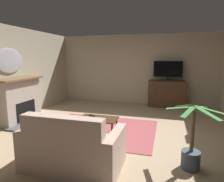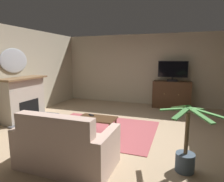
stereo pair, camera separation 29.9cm
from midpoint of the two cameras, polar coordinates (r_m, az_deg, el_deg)
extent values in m
cube|color=tan|center=(4.71, 1.86, -12.59)|extent=(6.61, 7.25, 0.04)
cube|color=#B2A88E|center=(7.66, 9.60, 6.20)|extent=(6.61, 0.10, 2.64)
cube|color=#B2A88E|center=(6.04, -26.98, 4.41)|extent=(0.10, 7.25, 2.64)
cube|color=#9E474C|center=(4.98, -1.86, -11.00)|extent=(2.71, 2.05, 0.01)
cube|color=#4C4C51|center=(5.94, -19.91, -7.99)|extent=(0.50, 1.50, 0.04)
cube|color=#ADA393|center=(6.07, -23.19, -2.31)|extent=(0.41, 1.30, 1.17)
cube|color=black|center=(6.02, -21.85, -4.93)|extent=(0.10, 0.73, 0.52)
cube|color=brown|center=(5.95, -23.29, 3.44)|extent=(0.53, 1.46, 0.05)
ellipsoid|color=#B2B7BF|center=(6.10, -25.41, 8.01)|extent=(0.06, 0.96, 0.69)
cube|color=black|center=(7.39, 17.94, -4.39)|extent=(1.24, 0.44, 0.06)
cube|color=#422B19|center=(7.30, 18.12, -0.97)|extent=(1.30, 0.50, 0.96)
sphere|color=tan|center=(7.03, 16.19, -0.86)|extent=(0.03, 0.03, 0.03)
sphere|color=tan|center=(7.03, 19.99, -1.07)|extent=(0.03, 0.03, 0.03)
cube|color=black|center=(7.18, 18.33, 2.95)|extent=(0.36, 0.20, 0.06)
cylinder|color=black|center=(7.17, 18.35, 3.51)|extent=(0.04, 0.04, 0.08)
cube|color=black|center=(7.14, 18.49, 6.06)|extent=(0.99, 0.05, 0.56)
cube|color=black|center=(7.12, 18.49, 6.04)|extent=(0.95, 0.01, 0.52)
cube|color=#422B19|center=(4.51, -2.52, -7.99)|extent=(0.87, 0.52, 0.03)
cylinder|color=#422B19|center=(4.64, 2.94, -10.15)|extent=(0.04, 0.04, 0.38)
cylinder|color=#422B19|center=(4.89, -5.87, -9.12)|extent=(0.04, 0.04, 0.38)
cylinder|color=#422B19|center=(4.27, 1.40, -11.92)|extent=(0.04, 0.04, 0.38)
cylinder|color=#422B19|center=(4.55, -8.06, -10.65)|extent=(0.04, 0.04, 0.38)
cube|color=black|center=(4.68, -4.23, -7.01)|extent=(0.17, 0.14, 0.02)
cube|color=#BC9E8E|center=(3.43, -10.24, -17.19)|extent=(1.25, 0.87, 0.44)
cube|color=#BC9E8E|center=(2.98, -13.75, -11.63)|extent=(1.25, 0.20, 0.51)
cube|color=#BC9E8E|center=(3.76, -19.90, -13.34)|extent=(0.15, 0.87, 0.66)
cube|color=#BC9E8E|center=(3.13, 1.52, -17.59)|extent=(0.15, 0.87, 0.66)
cube|color=#B2A899|center=(3.19, -11.58, -12.68)|extent=(0.36, 0.13, 0.36)
cylinder|color=#3D4C5B|center=(3.50, 22.95, -18.64)|extent=(0.29, 0.29, 0.29)
cylinder|color=brown|center=(3.31, 23.49, -11.38)|extent=(0.06, 0.06, 0.65)
cube|color=#4C8E47|center=(3.19, 28.34, -5.63)|extent=(0.49, 0.17, 0.11)
cube|color=#4C8E47|center=(3.37, 25.65, -4.65)|extent=(0.29, 0.36, 0.10)
cube|color=#4C8E47|center=(3.40, 21.68, -4.25)|extent=(0.30, 0.45, 0.16)
cube|color=#4C8E47|center=(3.19, 20.19, -5.02)|extent=(0.42, 0.09, 0.08)
cube|color=#4C8E47|center=(3.01, 22.35, -6.05)|extent=(0.26, 0.42, 0.11)
cube|color=#4C8E47|center=(3.02, 26.97, -6.30)|extent=(0.35, 0.45, 0.11)
ellipsoid|color=#937A5B|center=(5.11, -15.11, -9.62)|extent=(0.34, 0.46, 0.21)
sphere|color=#937A5B|center=(4.87, -15.81, -10.26)|extent=(0.16, 0.16, 0.16)
cone|color=#937A5B|center=(4.83, -15.36, -9.46)|extent=(0.04, 0.04, 0.04)
cone|color=#937A5B|center=(4.85, -16.33, -9.43)|extent=(0.04, 0.04, 0.04)
cylinder|color=#937A5B|center=(5.40, -13.94, -9.00)|extent=(0.12, 0.22, 0.07)
camera|label=1|loc=(0.15, -88.21, 0.30)|focal=31.33mm
camera|label=2|loc=(0.15, 91.79, -0.30)|focal=31.33mm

